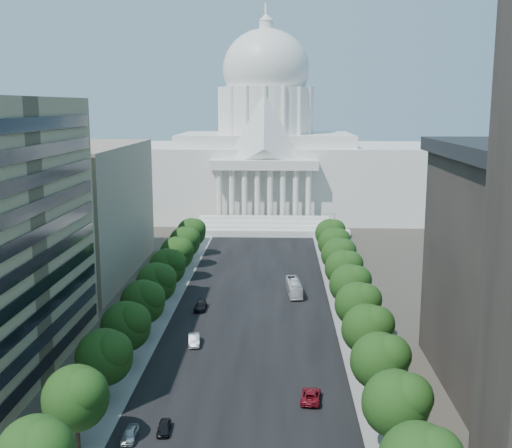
# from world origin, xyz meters

# --- Properties ---
(road_asphalt) EXTENTS (30.00, 260.00, 0.01)m
(road_asphalt) POSITION_xyz_m (0.00, 90.00, 0.00)
(road_asphalt) COLOR black
(road_asphalt) RESTS_ON ground
(sidewalk_left) EXTENTS (8.00, 260.00, 0.02)m
(sidewalk_left) POSITION_xyz_m (-19.00, 90.00, 0.00)
(sidewalk_left) COLOR gray
(sidewalk_left) RESTS_ON ground
(sidewalk_right) EXTENTS (8.00, 260.00, 0.02)m
(sidewalk_right) POSITION_xyz_m (19.00, 90.00, 0.00)
(sidewalk_right) COLOR gray
(sidewalk_right) RESTS_ON ground
(capitol) EXTENTS (120.00, 56.00, 73.00)m
(capitol) POSITION_xyz_m (0.00, 184.89, 20.01)
(capitol) COLOR white
(capitol) RESTS_ON ground
(office_block_left_far) EXTENTS (38.00, 52.00, 30.00)m
(office_block_left_far) POSITION_xyz_m (-48.00, 100.00, 15.00)
(office_block_left_far) COLOR gray
(office_block_left_far) RESTS_ON ground
(tree_l_b) EXTENTS (7.79, 7.60, 9.97)m
(tree_l_b) POSITION_xyz_m (-17.66, 23.81, 6.45)
(tree_l_b) COLOR #33261C
(tree_l_b) RESTS_ON ground
(tree_l_c) EXTENTS (7.79, 7.60, 9.97)m
(tree_l_c) POSITION_xyz_m (-17.66, 35.81, 6.45)
(tree_l_c) COLOR #33261C
(tree_l_c) RESTS_ON ground
(tree_l_d) EXTENTS (7.79, 7.60, 9.97)m
(tree_l_d) POSITION_xyz_m (-17.66, 47.81, 6.45)
(tree_l_d) COLOR #33261C
(tree_l_d) RESTS_ON ground
(tree_l_e) EXTENTS (7.79, 7.60, 9.97)m
(tree_l_e) POSITION_xyz_m (-17.66, 59.81, 6.45)
(tree_l_e) COLOR #33261C
(tree_l_e) RESTS_ON ground
(tree_l_f) EXTENTS (7.79, 7.60, 9.97)m
(tree_l_f) POSITION_xyz_m (-17.66, 71.81, 6.45)
(tree_l_f) COLOR #33261C
(tree_l_f) RESTS_ON ground
(tree_l_g) EXTENTS (7.79, 7.60, 9.97)m
(tree_l_g) POSITION_xyz_m (-17.66, 83.81, 6.45)
(tree_l_g) COLOR #33261C
(tree_l_g) RESTS_ON ground
(tree_l_h) EXTENTS (7.79, 7.60, 9.97)m
(tree_l_h) POSITION_xyz_m (-17.66, 95.81, 6.45)
(tree_l_h) COLOR #33261C
(tree_l_h) RESTS_ON ground
(tree_l_i) EXTENTS (7.79, 7.60, 9.97)m
(tree_l_i) POSITION_xyz_m (-17.66, 107.81, 6.45)
(tree_l_i) COLOR #33261C
(tree_l_i) RESTS_ON ground
(tree_l_j) EXTENTS (7.79, 7.60, 9.97)m
(tree_l_j) POSITION_xyz_m (-17.66, 119.81, 6.45)
(tree_l_j) COLOR #33261C
(tree_l_j) RESTS_ON ground
(tree_r_b) EXTENTS (7.79, 7.60, 9.97)m
(tree_r_b) POSITION_xyz_m (18.34, 23.81, 6.45)
(tree_r_b) COLOR #33261C
(tree_r_b) RESTS_ON ground
(tree_r_c) EXTENTS (7.79, 7.60, 9.97)m
(tree_r_c) POSITION_xyz_m (18.34, 35.81, 6.45)
(tree_r_c) COLOR #33261C
(tree_r_c) RESTS_ON ground
(tree_r_d) EXTENTS (7.79, 7.60, 9.97)m
(tree_r_d) POSITION_xyz_m (18.34, 47.81, 6.45)
(tree_r_d) COLOR #33261C
(tree_r_d) RESTS_ON ground
(tree_r_e) EXTENTS (7.79, 7.60, 9.97)m
(tree_r_e) POSITION_xyz_m (18.34, 59.81, 6.45)
(tree_r_e) COLOR #33261C
(tree_r_e) RESTS_ON ground
(tree_r_f) EXTENTS (7.79, 7.60, 9.97)m
(tree_r_f) POSITION_xyz_m (18.34, 71.81, 6.45)
(tree_r_f) COLOR #33261C
(tree_r_f) RESTS_ON ground
(tree_r_g) EXTENTS (7.79, 7.60, 9.97)m
(tree_r_g) POSITION_xyz_m (18.34, 83.81, 6.45)
(tree_r_g) COLOR #33261C
(tree_r_g) RESTS_ON ground
(tree_r_h) EXTENTS (7.79, 7.60, 9.97)m
(tree_r_h) POSITION_xyz_m (18.34, 95.81, 6.45)
(tree_r_h) COLOR #33261C
(tree_r_h) RESTS_ON ground
(tree_r_i) EXTENTS (7.79, 7.60, 9.97)m
(tree_r_i) POSITION_xyz_m (18.34, 107.81, 6.45)
(tree_r_i) COLOR #33261C
(tree_r_i) RESTS_ON ground
(tree_r_j) EXTENTS (7.79, 7.60, 9.97)m
(tree_r_j) POSITION_xyz_m (18.34, 119.81, 6.45)
(tree_r_j) COLOR #33261C
(tree_r_j) RESTS_ON ground
(streetlight_b) EXTENTS (2.61, 0.44, 9.00)m
(streetlight_b) POSITION_xyz_m (19.90, 35.00, 5.82)
(streetlight_b) COLOR gray
(streetlight_b) RESTS_ON ground
(streetlight_c) EXTENTS (2.61, 0.44, 9.00)m
(streetlight_c) POSITION_xyz_m (19.90, 60.00, 5.82)
(streetlight_c) COLOR gray
(streetlight_c) RESTS_ON ground
(streetlight_d) EXTENTS (2.61, 0.44, 9.00)m
(streetlight_d) POSITION_xyz_m (19.90, 85.00, 5.82)
(streetlight_d) COLOR gray
(streetlight_d) RESTS_ON ground
(streetlight_e) EXTENTS (2.61, 0.44, 9.00)m
(streetlight_e) POSITION_xyz_m (19.90, 110.00, 5.82)
(streetlight_e) COLOR gray
(streetlight_e) RESTS_ON ground
(streetlight_f) EXTENTS (2.61, 0.44, 9.00)m
(streetlight_f) POSITION_xyz_m (19.90, 135.00, 5.82)
(streetlight_f) COLOR gray
(streetlight_f) RESTS_ON ground
(car_dark_a) EXTENTS (1.73, 3.89, 1.30)m
(car_dark_a) POSITION_xyz_m (-8.77, 27.91, 0.65)
(car_dark_a) COLOR black
(car_dark_a) RESTS_ON ground
(car_silver) EXTENTS (2.43, 5.22, 1.66)m
(car_silver) POSITION_xyz_m (-8.95, 56.69, 0.83)
(car_silver) COLOR #B6B8BF
(car_silver) RESTS_ON ground
(car_red) EXTENTS (3.06, 5.69, 1.52)m
(car_red) POSITION_xyz_m (9.29, 36.93, 0.76)
(car_red) COLOR maroon
(car_red) RESTS_ON ground
(car_dark_b) EXTENTS (2.22, 5.25, 1.51)m
(car_dark_b) POSITION_xyz_m (-10.11, 74.88, 0.76)
(car_dark_b) COLOR black
(car_dark_b) RESTS_ON ground
(car_parked) EXTENTS (1.78, 4.19, 1.41)m
(car_parked) POSITION_xyz_m (-12.50, 26.09, 0.71)
(car_parked) COLOR #A7AAAE
(car_parked) RESTS_ON ground
(city_bus) EXTENTS (3.44, 10.99, 3.01)m
(city_bus) POSITION_xyz_m (8.11, 85.89, 1.51)
(city_bus) COLOR silver
(city_bus) RESTS_ON ground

